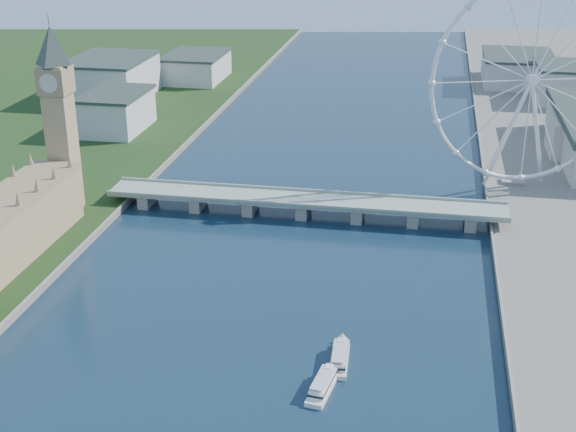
# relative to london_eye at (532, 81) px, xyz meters

# --- Properties ---
(big_ben) EXTENTS (20.02, 20.02, 110.00)m
(big_ben) POSITION_rel_london_eye_xyz_m (-247.98, -77.08, -0.95)
(big_ben) COLOR tan
(big_ben) RESTS_ON ground
(westminster_bridge) EXTENTS (220.00, 22.00, 9.50)m
(westminster_bridge) POSITION_rel_london_eye_xyz_m (-119.98, -55.08, -60.89)
(westminster_bridge) COLOR gray
(westminster_bridge) RESTS_ON ground
(london_eye) EXTENTS (113.60, 39.12, 124.30)m
(london_eye) POSITION_rel_london_eye_xyz_m (0.00, 0.00, 0.00)
(london_eye) COLOR silver
(london_eye) RESTS_ON ground
(city_skyline) EXTENTS (505.00, 280.00, 32.00)m
(city_skyline) POSITION_rel_london_eye_xyz_m (-80.75, 205.00, -50.56)
(city_skyline) COLOR beige
(city_skyline) RESTS_ON ground
(tour_boat_near) EXTENTS (8.27, 27.54, 5.99)m
(tour_boat_near) POSITION_rel_london_eye_xyz_m (-82.42, -200.00, -67.52)
(tour_boat_near) COLOR silver
(tour_boat_near) RESTS_ON ground
(tour_boat_far) EXTENTS (10.81, 27.61, 5.91)m
(tour_boat_far) POSITION_rel_london_eye_xyz_m (-86.18, -218.89, -67.52)
(tour_boat_far) COLOR white
(tour_boat_far) RESTS_ON ground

